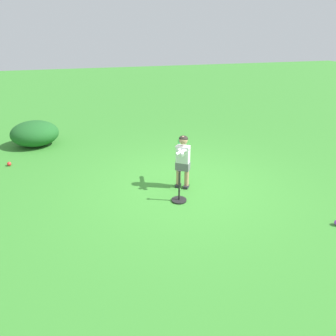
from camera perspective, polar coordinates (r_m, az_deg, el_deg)
ground_plane at (r=6.49m, az=3.11°, el=-3.32°), size 40.00×40.00×0.00m
child_batter at (r=6.21m, az=2.63°, el=1.99°), size 0.62×0.34×1.08m
play_ball_center_lawn at (r=8.26m, az=-26.52°, el=0.66°), size 0.10×0.10×0.10m
batting_tee at (r=5.93m, az=1.99°, el=-5.01°), size 0.28×0.28×0.62m
shrub_left_background at (r=9.28m, az=-22.72°, el=5.71°), size 1.07×1.23×0.67m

